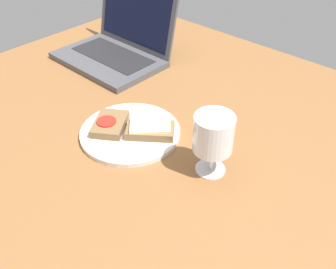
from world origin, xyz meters
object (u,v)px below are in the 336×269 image
at_px(plate, 130,132).
at_px(sandwich_with_cheese, 150,130).
at_px(wine_glass, 213,136).
at_px(sandwich_with_tomato, 110,124).
at_px(laptop, 116,47).

relative_size(plate, sandwich_with_cheese, 1.89).
height_order(plate, wine_glass, wine_glass).
height_order(sandwich_with_tomato, laptop, laptop).
height_order(plate, sandwich_with_tomato, sandwich_with_tomato).
bearing_deg(wine_glass, laptop, 158.42).
bearing_deg(plate, wine_glass, 8.04).
distance_m(plate, sandwich_with_tomato, 0.06).
bearing_deg(sandwich_with_tomato, laptop, 136.25).
bearing_deg(plate, sandwich_with_cheese, 27.85).
relative_size(sandwich_with_cheese, wine_glass, 0.92).
relative_size(sandwich_with_tomato, wine_glass, 0.90).
bearing_deg(plate, laptop, 143.03).
height_order(sandwich_with_tomato, sandwich_with_cheese, sandwich_with_cheese).
distance_m(sandwich_with_cheese, laptop, 0.46).
distance_m(sandwich_with_tomato, sandwich_with_cheese, 0.11).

